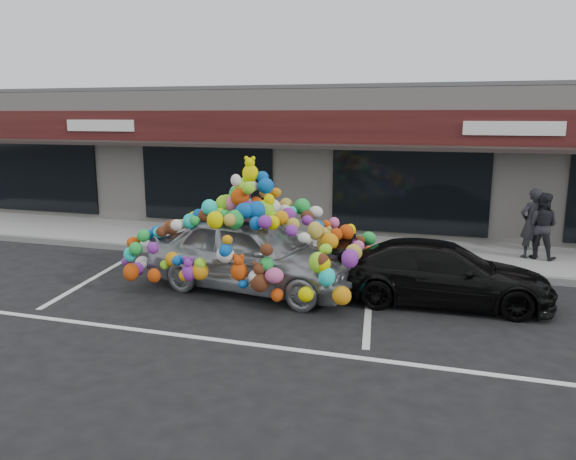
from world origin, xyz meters
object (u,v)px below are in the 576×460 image
(black_sedan, at_px, (442,273))
(pedestrian_a, at_px, (532,223))
(pedestrian_b, at_px, (541,226))
(toy_car, at_px, (253,245))

(black_sedan, relative_size, pedestrian_a, 2.40)
(black_sedan, xyz_separation_m, pedestrian_a, (1.89, 3.56, 0.40))
(black_sedan, bearing_deg, pedestrian_a, -30.82)
(black_sedan, xyz_separation_m, pedestrian_b, (2.10, 3.53, 0.36))
(toy_car, bearing_deg, pedestrian_b, -48.30)
(toy_car, distance_m, black_sedan, 3.70)
(toy_car, relative_size, black_sedan, 1.24)
(black_sedan, relative_size, pedestrian_b, 2.54)
(pedestrian_a, height_order, pedestrian_b, pedestrian_a)
(toy_car, xyz_separation_m, pedestrian_a, (5.57, 3.81, 0.05))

